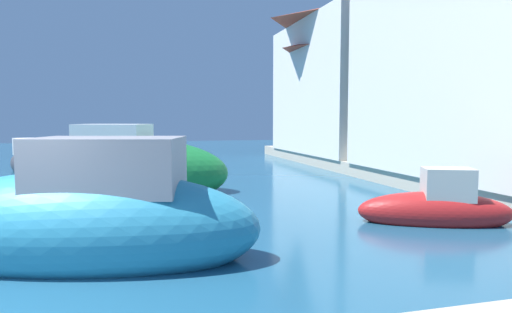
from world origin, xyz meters
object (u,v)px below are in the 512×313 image
(moored_boat_0, at_px, (128,169))
(waterfront_building_main, at_px, (506,25))
(moored_boat_1, at_px, (85,222))
(waterfront_building_far, at_px, (356,91))
(moored_boat_2, at_px, (137,161))
(moored_boat_4, at_px, (28,162))
(moored_boat_3, at_px, (436,208))
(waterfront_building_annex, at_px, (358,76))

(moored_boat_0, distance_m, waterfront_building_main, 12.28)
(moored_boat_1, relative_size, waterfront_building_far, 0.65)
(moored_boat_2, xyz_separation_m, moored_boat_4, (-4.40, -0.43, 0.10))
(moored_boat_0, height_order, waterfront_building_far, waterfront_building_far)
(moored_boat_3, bearing_deg, waterfront_building_annex, -87.67)
(moored_boat_4, height_order, waterfront_building_far, waterfront_building_far)
(moored_boat_2, distance_m, moored_boat_4, 4.42)
(moored_boat_1, relative_size, moored_boat_4, 1.49)
(moored_boat_2, relative_size, moored_boat_4, 0.76)
(moored_boat_0, relative_size, moored_boat_2, 2.19)
(moored_boat_0, bearing_deg, moored_boat_3, -21.92)
(waterfront_building_main, height_order, waterfront_building_annex, waterfront_building_main)
(moored_boat_4, distance_m, waterfront_building_far, 15.55)
(waterfront_building_far, bearing_deg, moored_boat_2, -179.67)
(moored_boat_2, bearing_deg, moored_boat_4, -34.99)
(moored_boat_3, height_order, waterfront_building_main, waterfront_building_main)
(moored_boat_0, relative_size, waterfront_building_annex, 0.70)
(moored_boat_2, relative_size, waterfront_building_main, 0.33)
(moored_boat_0, distance_m, moored_boat_3, 8.81)
(moored_boat_3, bearing_deg, waterfront_building_main, -121.08)
(moored_boat_0, bearing_deg, moored_boat_4, 145.62)
(moored_boat_0, height_order, moored_boat_1, moored_boat_0)
(moored_boat_3, bearing_deg, waterfront_building_far, -87.39)
(moored_boat_0, relative_size, waterfront_building_main, 0.73)
(waterfront_building_annex, bearing_deg, moored_boat_4, -178.86)
(waterfront_building_main, bearing_deg, moored_boat_0, 166.43)
(moored_boat_0, height_order, moored_boat_3, moored_boat_0)
(moored_boat_3, distance_m, waterfront_building_main, 7.69)
(moored_boat_1, bearing_deg, waterfront_building_annex, -115.51)
(moored_boat_1, distance_m, moored_boat_2, 13.80)
(moored_boat_0, relative_size, moored_boat_4, 1.67)
(moored_boat_0, xyz_separation_m, moored_boat_3, (6.22, -6.24, -0.33))
(moored_boat_4, distance_m, waterfront_building_main, 18.31)
(waterfront_building_far, bearing_deg, moored_boat_4, -178.14)
(moored_boat_2, height_order, waterfront_building_far, waterfront_building_far)
(moored_boat_0, distance_m, moored_boat_4, 7.57)
(waterfront_building_main, xyz_separation_m, waterfront_building_far, (0.00, 9.57, -1.45))
(moored_boat_3, xyz_separation_m, moored_boat_4, (-10.27, 12.63, 0.09))
(moored_boat_0, xyz_separation_m, waterfront_building_main, (11.15, -2.69, 4.38))
(waterfront_building_annex, xyz_separation_m, waterfront_building_far, (-0.00, 0.19, -0.76))
(moored_boat_3, height_order, moored_boat_4, moored_boat_4)
(moored_boat_2, bearing_deg, waterfront_building_annex, 138.74)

